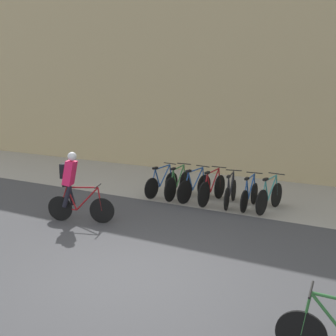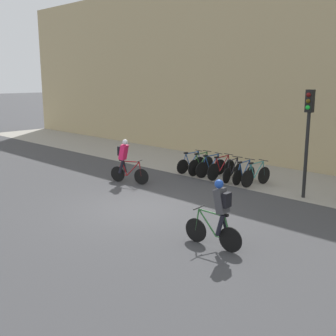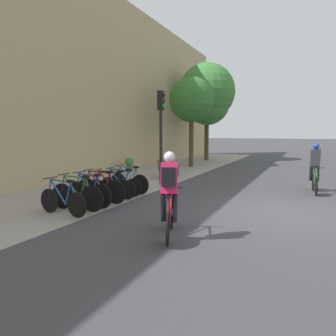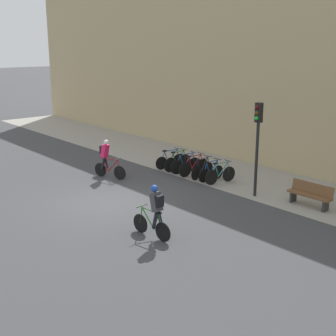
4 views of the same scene
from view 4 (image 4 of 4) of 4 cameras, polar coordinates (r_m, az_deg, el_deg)
ground at (r=18.18m, az=-7.34°, el=-4.26°), size 200.00×200.00×0.00m
kerb_strip at (r=22.40m, az=7.20°, el=-0.53°), size 44.00×4.50×0.01m
building_facade at (r=23.58m, az=11.84°, el=11.50°), size 44.00×0.60×9.28m
cyclist_pink at (r=21.35m, az=-7.54°, el=1.30°), size 1.65×0.67×1.76m
cyclist_grey at (r=14.56m, az=-1.59°, el=-5.16°), size 1.65×0.47×1.75m
parked_bike_0 at (r=22.89m, az=0.24°, el=0.94°), size 0.46×1.65×0.95m
parked_bike_1 at (r=22.48m, az=1.18°, el=0.74°), size 0.46×1.70×0.99m
parked_bike_2 at (r=22.08m, az=2.15°, el=0.43°), size 0.46×1.67×0.98m
parked_bike_3 at (r=21.68m, az=3.15°, el=0.18°), size 0.46×1.77×0.99m
parked_bike_4 at (r=21.30m, az=4.19°, el=-0.20°), size 0.46×1.63×0.95m
parked_bike_5 at (r=20.93m, az=5.27°, el=-0.52°), size 0.46×1.56×0.94m
parked_bike_6 at (r=20.55m, az=6.39°, el=-0.77°), size 0.46×1.64×0.98m
traffic_light_pole at (r=18.52m, az=10.87°, el=4.26°), size 0.26×0.30×3.75m
bench at (r=18.33m, az=16.94°, el=-3.09°), size 1.74×0.44×0.89m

